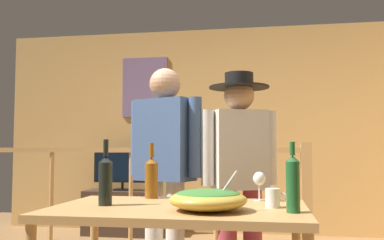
{
  "coord_description": "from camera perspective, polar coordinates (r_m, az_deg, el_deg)",
  "views": [
    {
      "loc": [
        0.47,
        -2.72,
        1.04
      ],
      "look_at": [
        0.02,
        -0.11,
        1.21
      ],
      "focal_mm": 40.53,
      "sensor_mm": 36.0,
      "label": 1
    }
  ],
  "objects": [
    {
      "name": "tv_console",
      "position": [
        5.45,
        -9.18,
        -11.9
      ],
      "size": [
        0.9,
        0.4,
        0.53
      ],
      "primitive_type": "cube",
      "color": "#38281E",
      "rests_on": "ground_plane"
    },
    {
      "name": "framed_picture",
      "position": [
        5.67,
        -6.22,
        4.32
      ],
      "size": [
        0.59,
        0.03,
        0.77
      ],
      "primitive_type": "cube",
      "color": "slate"
    },
    {
      "name": "wine_glass",
      "position": [
        2.53,
        8.84,
        -7.81
      ],
      "size": [
        0.07,
        0.07,
        0.16
      ],
      "color": "silver",
      "rests_on": "serving_table"
    },
    {
      "name": "wine_bottle_dark",
      "position": [
        2.34,
        -11.31,
        -7.65
      ],
      "size": [
        0.07,
        0.07,
        0.35
      ],
      "color": "black",
      "rests_on": "serving_table"
    },
    {
      "name": "person_standing_right",
      "position": [
        3.01,
        6.28,
        -6.05
      ],
      "size": [
        0.51,
        0.42,
        1.56
      ],
      "rotation": [
        0.0,
        0.0,
        3.52
      ],
      "color": "#9E3842",
      "rests_on": "ground_plane"
    },
    {
      "name": "serving_table",
      "position": [
        2.28,
        -1.73,
        -13.08
      ],
      "size": [
        1.3,
        0.82,
        0.74
      ],
      "color": "#B2844C",
      "rests_on": "ground_plane"
    },
    {
      "name": "back_wall",
      "position": [
        5.48,
        4.81,
        -1.25
      ],
      "size": [
        5.86,
        0.1,
        2.56
      ],
      "primitive_type": "cube",
      "color": "tan",
      "rests_on": "ground_plane"
    },
    {
      "name": "salad_bowl",
      "position": [
        2.11,
        2.12,
        -10.29
      ],
      "size": [
        0.38,
        0.38,
        0.19
      ],
      "color": "gold",
      "rests_on": "serving_table"
    },
    {
      "name": "wine_bottle_green",
      "position": [
        2.09,
        13.14,
        -8.05
      ],
      "size": [
        0.06,
        0.06,
        0.33
      ],
      "color": "#1E5628",
      "rests_on": "serving_table"
    },
    {
      "name": "flat_screen_tv",
      "position": [
        5.37,
        -9.22,
        -6.08
      ],
      "size": [
        0.69,
        0.12,
        0.5
      ],
      "color": "black",
      "rests_on": "tv_console"
    },
    {
      "name": "person_standing_left",
      "position": [
        3.09,
        -3.6,
        -5.33
      ],
      "size": [
        0.56,
        0.35,
        1.61
      ],
      "rotation": [
        0.0,
        0.0,
        2.76
      ],
      "color": "beige",
      "rests_on": "ground_plane"
    },
    {
      "name": "mug_white",
      "position": [
        2.25,
        10.63,
        -10.06
      ],
      "size": [
        0.11,
        0.07,
        0.1
      ],
      "color": "white",
      "rests_on": "serving_table"
    },
    {
      "name": "wine_bottle_amber",
      "position": [
        2.64,
        -5.37,
        -7.41
      ],
      "size": [
        0.08,
        0.08,
        0.33
      ],
      "color": "brown",
      "rests_on": "serving_table"
    },
    {
      "name": "stair_railing",
      "position": [
        4.42,
        -0.75,
        -7.98
      ],
      "size": [
        3.62,
        0.1,
        1.1
      ],
      "color": "#B2844C",
      "rests_on": "ground_plane"
    }
  ]
}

